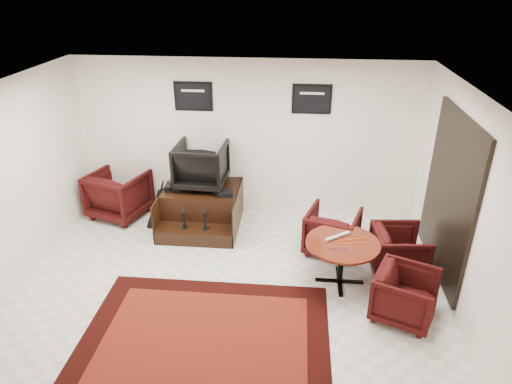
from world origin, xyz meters
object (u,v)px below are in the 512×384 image
Objects in this scene: shine_chair at (201,163)px; table_chair_window at (400,249)px; armchair_side at (119,192)px; shine_podium at (202,208)px; meeting_table at (342,247)px; table_chair_corner at (406,293)px; table_chair_back at (332,229)px.

table_chair_window is (3.19, -1.26, -0.73)m from shine_chair.
armchair_side is 4.92m from table_chair_window.
shine_podium is 1.78× the size of table_chair_window.
shine_chair reaches higher than meeting_table.
armchair_side is at bearing 86.27° from table_chair_corner.
armchair_side is at bearing 173.28° from shine_podium.
armchair_side reaches higher than table_chair_back.
table_chair_corner is (4.63, -2.34, -0.09)m from armchair_side.
table_chair_window is 1.01× the size of table_chair_corner.
shine_chair is at bearing -163.35° from armchair_side.
armchair_side is at bearing 156.56° from meeting_table.
table_chair_window is at bearing 23.11° from meeting_table.
shine_chair reaches higher than table_chair_window.
shine_podium is 3.38m from table_chair_window.
table_chair_back is (2.23, -0.81, -0.71)m from shine_chair.
table_chair_window is (0.88, 0.38, -0.21)m from meeting_table.
armchair_side is 4.21m from meeting_table.
shine_podium is at bearing -168.47° from armchair_side.
shine_podium is at bearing 92.84° from shine_chair.
shine_chair is 2.87m from meeting_table.
shine_chair is 1.09× the size of table_chair_back.
table_chair_back is at bearing 162.89° from shine_chair.
shine_chair is 0.84× the size of meeting_table.
armchair_side reaches higher than shine_podium.
table_chair_back is (-0.08, 0.82, -0.19)m from meeting_table.
armchair_side reaches higher than table_chair_corner.
table_chair_back is (3.79, -0.85, -0.07)m from armchair_side.
table_chair_corner is at bearing -41.12° from meeting_table.
table_chair_window is at bearing -177.08° from armchair_side.
shine_chair is at bearing 90.00° from shine_podium.
armchair_side is 0.91× the size of meeting_table.
meeting_table is at bearing 113.44° from table_chair_back.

